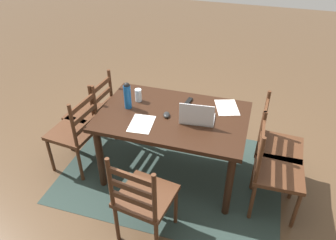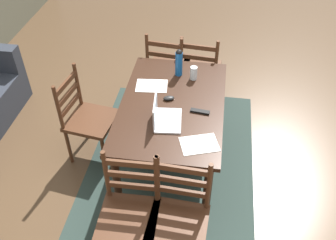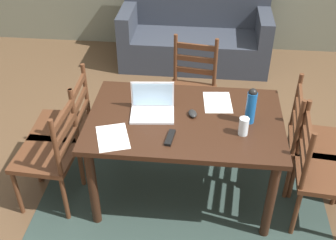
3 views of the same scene
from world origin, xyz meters
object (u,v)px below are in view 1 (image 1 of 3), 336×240
Objects in this scene: chair_left_near at (275,146)px; water_bottle at (127,95)px; laptop at (197,117)px; chair_left_far at (274,171)px; drinking_glass at (138,95)px; computer_mouse at (167,115)px; chair_far_head at (143,198)px; tv_remote at (188,102)px; chair_right_far at (75,132)px; chair_right_near at (92,113)px; dining_table at (173,123)px.

chair_left_near is 3.40× the size of water_bottle.
chair_left_near is 0.87m from laptop.
drinking_glass is (1.42, -0.34, 0.36)m from chair_left_far.
computer_mouse is at bearing -2.42° from laptop.
chair_far_head is 5.59× the size of tv_remote.
chair_right_far and chair_left_near have the same top height.
laptop is (0.76, 0.24, 0.35)m from chair_left_near.
computer_mouse is (-0.96, -0.15, 0.31)m from chair_right_far.
chair_right_far is at bearing -150.62° from tv_remote.
chair_left_far is 1.00× the size of chair_far_head.
chair_left_near is 1.13m from computer_mouse.
chair_right_near is at bearing -29.14° from computer_mouse.
water_bottle reaches higher than chair_far_head.
chair_left_far is at bearing 166.62° from drinking_glass.
water_bottle reaches higher than laptop.
chair_far_head is 1.05m from water_bottle.
chair_right_far reaches higher than drinking_glass.
laptop is (-0.25, 0.05, 0.16)m from dining_table.
chair_right_far is at bearing 0.10° from chair_left_far.
chair_right_near is 1.33m from laptop.
chair_left_near is 2.80× the size of laptop.
chair_left_far is at bearing 169.88° from laptop.
computer_mouse is at bearing 152.29° from drinking_glass.
drinking_glass is at bearing 1.46° from chair_left_near.
chair_far_head is at bearing 72.07° from laptop.
chair_far_head is (-1.00, 1.02, 0.00)m from chair_right_near.
drinking_glass is at bearing -43.86° from computer_mouse.
chair_left_near is at bearing -169.43° from dining_table.
drinking_glass is at bearing 177.07° from chair_right_near.
chair_right_far is 3.40× the size of water_bottle.
chair_far_head is 0.86m from computer_mouse.
water_bottle is 2.10× the size of drinking_glass.
drinking_glass reaches higher than tv_remote.
dining_table is at bearing -90.41° from chair_far_head.
water_bottle is (-0.54, -0.19, 0.44)m from chair_right_far.
chair_left_near and chair_far_head have the same top height.
chair_right_near is at bearing -90.01° from chair_right_far.
chair_left_far is at bearing 89.99° from chair_left_near.
chair_far_head is 9.50× the size of computer_mouse.
chair_left_near is 1.44m from chair_far_head.
chair_far_head is (1.02, 1.02, 0.00)m from chair_left_near.
dining_table is 8.48× the size of tv_remote.
chair_right_far is 1.00× the size of chair_left_far.
chair_far_head reaches higher than tv_remote.
laptop is 3.39× the size of computer_mouse.
dining_table is 0.30m from laptop.
laptop is (0.76, -0.14, 0.35)m from chair_left_far.
dining_table is 1.52× the size of chair_left_far.
chair_right_near is 0.69m from drinking_glass.
chair_far_head is at bearing 118.94° from water_bottle.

